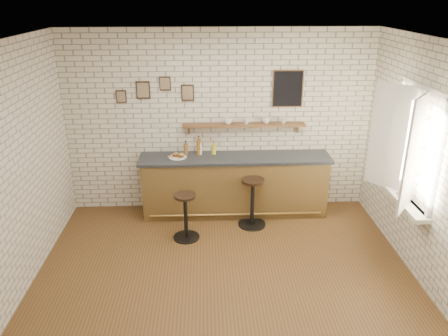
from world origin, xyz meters
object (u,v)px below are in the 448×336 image
(bitters_bottle_brown, at_px, (186,149))
(shelf_cup_d, at_px, (284,121))
(ciabatta_sandwich, at_px, (178,155))
(book_lower, at_px, (400,196))
(bitters_bottle_white, at_px, (200,148))
(shelf_cup_a, at_px, (228,121))
(bar_stool_left, at_px, (186,215))
(condiment_bottle_yellow, at_px, (214,149))
(bar_stool_right, at_px, (253,201))
(bar_counter, at_px, (235,185))
(sandwich_plate, at_px, (178,157))
(shelf_cup_b, at_px, (246,121))
(bitters_bottle_amber, at_px, (199,147))
(shelf_cup_c, at_px, (266,121))
(book_upper, at_px, (400,194))

(bitters_bottle_brown, bearing_deg, shelf_cup_d, 2.46)
(ciabatta_sandwich, xyz_separation_m, book_lower, (3.05, -1.42, -0.11))
(bitters_bottle_white, bearing_deg, shelf_cup_a, 8.34)
(book_lower, bearing_deg, bar_stool_left, 159.64)
(condiment_bottle_yellow, bearing_deg, ciabatta_sandwich, -166.82)
(bitters_bottle_brown, bearing_deg, bar_stool_right, -29.15)
(bar_counter, distance_m, sandwich_plate, 1.06)
(ciabatta_sandwich, height_order, shelf_cup_a, shelf_cup_a)
(sandwich_plate, relative_size, shelf_cup_d, 3.04)
(bitters_bottle_white, distance_m, book_lower, 3.13)
(bitters_bottle_brown, height_order, book_lower, bitters_bottle_brown)
(bar_stool_right, xyz_separation_m, shelf_cup_a, (-0.35, 0.65, 1.12))
(bitters_bottle_white, relative_size, shelf_cup_b, 2.74)
(bitters_bottle_amber, xyz_separation_m, shelf_cup_a, (0.48, 0.07, 0.41))
(bitters_bottle_amber, xyz_separation_m, shelf_cup_d, (1.38, 0.07, 0.40))
(condiment_bottle_yellow, distance_m, shelf_cup_b, 0.70)
(bitters_bottle_white, distance_m, shelf_cup_c, 1.17)
(ciabatta_sandwich, height_order, shelf_cup_b, shelf_cup_b)
(bar_counter, xyz_separation_m, book_lower, (2.13, -1.43, 0.43))
(book_lower, bearing_deg, shelf_cup_b, 131.66)
(ciabatta_sandwich, height_order, shelf_cup_d, shelf_cup_d)
(bitters_bottle_amber, relative_size, bar_stool_right, 0.40)
(shelf_cup_c, bearing_deg, condiment_bottle_yellow, 90.49)
(bitters_bottle_brown, relative_size, shelf_cup_c, 1.84)
(shelf_cup_b, relative_size, book_upper, 0.43)
(bar_stool_left, distance_m, shelf_cup_c, 2.02)
(ciabatta_sandwich, xyz_separation_m, condiment_bottle_yellow, (0.57, 0.13, 0.05))
(bitters_bottle_white, xyz_separation_m, book_upper, (2.70, -1.55, -0.16))
(bitters_bottle_amber, height_order, shelf_cup_d, shelf_cup_d)
(bitters_bottle_brown, distance_m, bar_stool_right, 1.38)
(bitters_bottle_white, height_order, book_lower, bitters_bottle_white)
(bar_counter, relative_size, bitters_bottle_brown, 13.30)
(shelf_cup_b, bearing_deg, sandwich_plate, 156.37)
(sandwich_plate, xyz_separation_m, shelf_cup_b, (1.12, 0.20, 0.53))
(bar_counter, relative_size, shelf_cup_b, 32.54)
(bitters_bottle_amber, distance_m, bar_stool_right, 1.24)
(condiment_bottle_yellow, height_order, shelf_cup_b, shelf_cup_b)
(bitters_bottle_white, bearing_deg, bar_counter, -13.01)
(shelf_cup_b, bearing_deg, bitters_bottle_white, 151.21)
(book_upper, bearing_deg, shelf_cup_b, 169.46)
(ciabatta_sandwich, distance_m, book_lower, 3.37)
(shelf_cup_b, distance_m, shelf_cup_d, 0.61)
(ciabatta_sandwich, distance_m, bitters_bottle_amber, 0.37)
(shelf_cup_c, xyz_separation_m, book_lower, (1.62, -1.63, -0.61))
(bar_counter, height_order, condiment_bottle_yellow, condiment_bottle_yellow)
(condiment_bottle_yellow, distance_m, book_upper, 2.92)
(bitters_bottle_amber, distance_m, shelf_cup_c, 1.18)
(sandwich_plate, bearing_deg, shelf_cup_b, 10.29)
(bar_counter, height_order, shelf_cup_c, shelf_cup_c)
(sandwich_plate, xyz_separation_m, bar_stool_left, (0.14, -0.80, -0.63))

